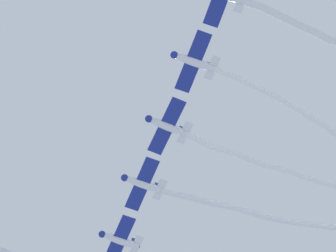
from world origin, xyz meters
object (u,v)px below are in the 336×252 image
at_px(airplane_left_wing, 142,184).
at_px(airplane_right_wing, 167,126).
at_px(airplane_lead, 119,240).
at_px(airplane_slot, 193,62).

bearing_deg(airplane_left_wing, airplane_right_wing, 89.02).
xyz_separation_m(airplane_lead, airplane_left_wing, (2.17, -8.37, 0.30)).
height_order(airplane_lead, airplane_slot, airplane_slot).
bearing_deg(airplane_lead, airplane_right_wing, 88.78).
xyz_separation_m(airplane_left_wing, airplane_right_wing, (2.17, -8.37, -0.30)).
bearing_deg(airplane_lead, airplane_left_wing, 88.78).
xyz_separation_m(airplane_lead, airplane_slot, (6.51, -25.09, 0.30)).
distance_m(airplane_lead, airplane_slot, 25.93).
height_order(airplane_left_wing, airplane_right_wing, airplane_left_wing).
height_order(airplane_left_wing, airplane_slot, same).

